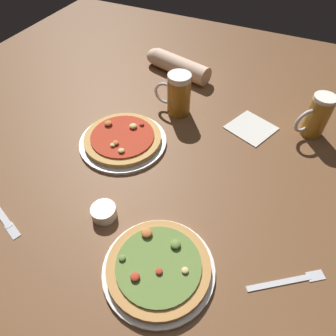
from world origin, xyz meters
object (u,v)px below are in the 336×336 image
at_px(pizza_plate_near, 159,267).
at_px(ramekin_butter, 104,212).
at_px(napkin_folded, 251,128).
at_px(diner_arm, 175,64).
at_px(beer_mug_amber, 178,94).
at_px(fork_left, 288,281).
at_px(knife_right, 0,212).
at_px(pizza_plate_far, 123,139).
at_px(beer_mug_dark, 316,116).

relative_size(pizza_plate_near, ramekin_butter, 3.96).
height_order(napkin_folded, diner_arm, diner_arm).
height_order(beer_mug_amber, diner_arm, beer_mug_amber).
distance_m(napkin_folded, fork_left, 0.59).
bearing_deg(ramekin_butter, fork_left, 3.11).
bearing_deg(pizza_plate_near, knife_right, -175.37).
distance_m(pizza_plate_far, napkin_folded, 0.48).
bearing_deg(diner_arm, beer_mug_amber, -63.69).
bearing_deg(diner_arm, knife_right, -98.87).
xyz_separation_m(pizza_plate_near, fork_left, (0.31, 0.11, -0.01)).
bearing_deg(fork_left, napkin_folded, 113.44).
bearing_deg(beer_mug_amber, diner_arm, 116.31).
xyz_separation_m(beer_mug_amber, diner_arm, (-0.13, 0.27, -0.04)).
distance_m(pizza_plate_far, diner_arm, 0.52).
xyz_separation_m(beer_mug_amber, knife_right, (-0.28, -0.67, -0.08)).
distance_m(pizza_plate_far, beer_mug_dark, 0.69).
bearing_deg(napkin_folded, diner_arm, 150.20).
bearing_deg(pizza_plate_near, ramekin_butter, 159.26).
xyz_separation_m(beer_mug_amber, napkin_folded, (0.29, 0.02, -0.08)).
bearing_deg(napkin_folded, pizza_plate_near, -96.31).
xyz_separation_m(ramekin_butter, napkin_folded, (0.29, 0.57, -0.01)).
relative_size(ramekin_butter, napkin_folded, 0.48).
distance_m(pizza_plate_near, napkin_folded, 0.65).
relative_size(pizza_plate_far, knife_right, 1.40).
distance_m(beer_mug_amber, knife_right, 0.73).
relative_size(knife_right, diner_arm, 0.66).
distance_m(napkin_folded, knife_right, 0.90).
bearing_deg(beer_mug_amber, napkin_folded, 4.58).
relative_size(napkin_folded, diner_arm, 0.45).
distance_m(beer_mug_amber, napkin_folded, 0.31).
bearing_deg(beer_mug_dark, beer_mug_amber, -170.08).
relative_size(beer_mug_dark, napkin_folded, 1.05).
bearing_deg(ramekin_butter, pizza_plate_near, -20.74).
bearing_deg(fork_left, pizza_plate_near, -160.16).
xyz_separation_m(beer_mug_amber, ramekin_butter, (0.01, -0.54, -0.06)).
relative_size(beer_mug_amber, fork_left, 0.93).
xyz_separation_m(pizza_plate_near, knife_right, (-0.50, -0.04, -0.01)).
relative_size(beer_mug_dark, diner_arm, 0.48).
relative_size(pizza_plate_far, napkin_folded, 2.05).
distance_m(pizza_plate_far, fork_left, 0.68).
relative_size(pizza_plate_near, knife_right, 1.29).
xyz_separation_m(napkin_folded, knife_right, (-0.57, -0.69, -0.00)).
bearing_deg(pizza_plate_far, diner_arm, 93.25).
distance_m(beer_mug_dark, knife_right, 1.08).
bearing_deg(ramekin_butter, napkin_folded, 63.09).
distance_m(pizza_plate_near, fork_left, 0.32).
distance_m(fork_left, knife_right, 0.82).
xyz_separation_m(beer_mug_dark, napkin_folded, (-0.20, -0.06, -0.08)).
relative_size(beer_mug_dark, fork_left, 0.90).
xyz_separation_m(napkin_folded, diner_arm, (-0.43, 0.24, 0.04)).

